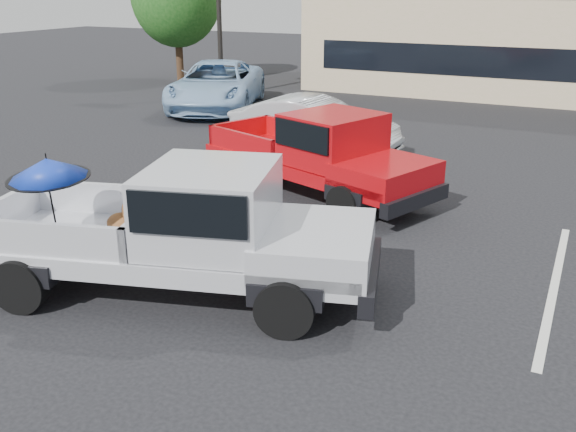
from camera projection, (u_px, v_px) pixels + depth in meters
name	position (u px, v px, depth m)	size (l,w,h in m)	color
ground	(313.00, 301.00, 8.96)	(90.00, 90.00, 0.00)	black
stripe_left	(208.00, 223.00, 11.87)	(0.12, 5.00, 0.01)	silver
stripe_right	(554.00, 285.00, 9.42)	(0.12, 5.00, 0.01)	silver
silver_pickup	(194.00, 225.00, 8.82)	(6.01, 3.41, 2.06)	black
red_pickup	(327.00, 152.00, 12.99)	(5.66, 3.63, 1.76)	black
silver_sedan	(314.00, 126.00, 16.46)	(1.53, 4.37, 1.44)	#B4B8BC
blue_suv	(217.00, 85.00, 22.38)	(2.70, 5.85, 1.63)	#93B8DC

